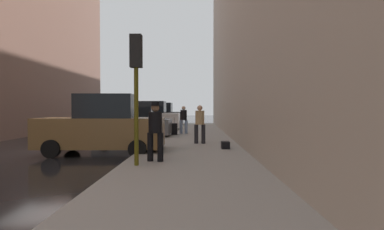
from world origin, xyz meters
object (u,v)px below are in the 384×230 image
object	(u,v)px
parked_bronze_suv	(103,127)
pedestrian_in_tan_coat	(200,122)
traffic_light	(136,71)
pedestrian_with_fedora	(155,128)
parked_white_van	(149,117)
fire_hydrant	(170,127)
pedestrian_in_jeans	(184,118)
duffel_bag	(225,145)
parked_gray_coupe	(134,124)
parked_black_suv	(159,115)
rolling_suitcase	(174,129)

from	to	relation	value
parked_bronze_suv	pedestrian_in_tan_coat	bearing A→B (deg)	30.19
traffic_light	pedestrian_with_fedora	bearing A→B (deg)	54.78
parked_white_van	fire_hydrant	size ratio (longest dim) A/B	6.59
parked_bronze_suv	parked_white_van	size ratio (longest dim) A/B	1.00
parked_bronze_suv	pedestrian_in_tan_coat	distance (m)	4.25
pedestrian_with_fedora	fire_hydrant	bearing A→B (deg)	92.68
pedestrian_in_jeans	duffel_bag	bearing A→B (deg)	-74.46
pedestrian_with_fedora	pedestrian_in_tan_coat	distance (m)	4.71
pedestrian_in_jeans	pedestrian_with_fedora	bearing A→B (deg)	-92.64
parked_gray_coupe	traffic_light	size ratio (longest dim) A/B	1.18
parked_gray_coupe	parked_black_suv	world-z (taller)	parked_black_suv
parked_bronze_suv	parked_white_van	distance (m)	11.18
parked_gray_coupe	pedestrian_in_tan_coat	distance (m)	5.13
parked_gray_coupe	traffic_light	world-z (taller)	traffic_light
parked_black_suv	duffel_bag	bearing A→B (deg)	-74.66
parked_black_suv	fire_hydrant	size ratio (longest dim) A/B	6.61
parked_bronze_suv	parked_gray_coupe	distance (m)	5.72
pedestrian_with_fedora	duffel_bag	world-z (taller)	pedestrian_with_fedora
parked_bronze_suv	parked_black_suv	bearing A→B (deg)	90.00
parked_white_van	pedestrian_with_fedora	bearing A→B (deg)	-80.40
traffic_light	duffel_bag	distance (m)	5.08
pedestrian_in_tan_coat	rolling_suitcase	distance (m)	4.84
traffic_light	pedestrian_in_jeans	size ratio (longest dim) A/B	2.11
fire_hydrant	pedestrian_in_jeans	size ratio (longest dim) A/B	0.41
fire_hydrant	duffel_bag	distance (m)	8.12
parked_black_suv	rolling_suitcase	xyz separation A→B (m)	(2.20, -10.71, -0.54)
parked_black_suv	fire_hydrant	xyz separation A→B (m)	(1.80, -9.36, -0.54)
rolling_suitcase	duffel_bag	world-z (taller)	rolling_suitcase
rolling_suitcase	pedestrian_in_tan_coat	bearing A→B (deg)	-72.13
parked_bronze_suv	traffic_light	bearing A→B (deg)	-58.17
fire_hydrant	rolling_suitcase	bearing A→B (deg)	-73.57
pedestrian_in_jeans	duffel_bag	xyz separation A→B (m)	(1.91, -6.88, -0.81)
parked_gray_coupe	pedestrian_in_tan_coat	size ratio (longest dim) A/B	2.49
parked_gray_coupe	rolling_suitcase	size ratio (longest dim) A/B	4.09
pedestrian_in_jeans	pedestrian_with_fedora	size ratio (longest dim) A/B	0.96
parked_white_van	traffic_light	distance (m)	14.40
pedestrian_in_jeans	pedestrian_in_tan_coat	bearing A→B (deg)	-79.79
parked_gray_coupe	pedestrian_in_jeans	world-z (taller)	pedestrian_in_jeans
traffic_light	rolling_suitcase	world-z (taller)	traffic_light
pedestrian_in_tan_coat	parked_bronze_suv	bearing A→B (deg)	-149.81
parked_white_van	pedestrian_with_fedora	xyz separation A→B (m)	(2.29, -13.55, 0.10)
parked_white_van	traffic_light	world-z (taller)	traffic_light
rolling_suitcase	pedestrian_in_jeans	bearing A→B (deg)	49.47
parked_bronze_suv	parked_black_suv	xyz separation A→B (m)	(-0.00, 17.42, 0.00)
parked_bronze_suv	rolling_suitcase	bearing A→B (deg)	71.83
parked_bronze_suv	rolling_suitcase	size ratio (longest dim) A/B	4.46
parked_white_van	pedestrian_with_fedora	world-z (taller)	parked_white_van
traffic_light	parked_bronze_suv	bearing A→B (deg)	121.83
parked_gray_coupe	pedestrian_in_jeans	distance (m)	3.20
pedestrian_in_tan_coat	parked_gray_coupe	bearing A→B (deg)	135.79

